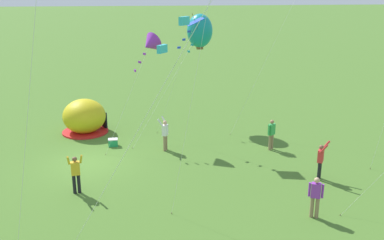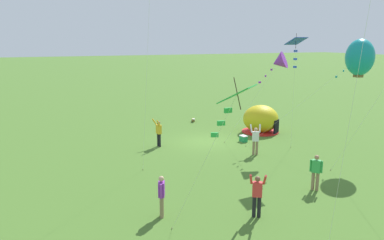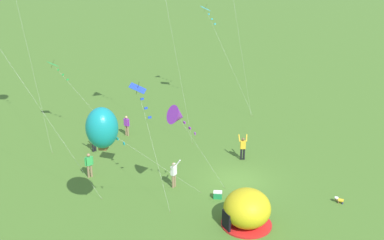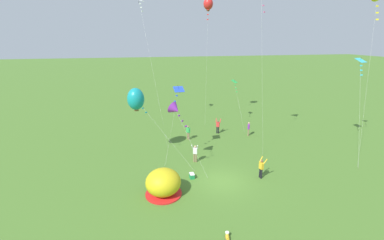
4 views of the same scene
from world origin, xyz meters
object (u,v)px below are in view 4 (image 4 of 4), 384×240
cooler_box (192,176)px  kite_white (140,3)px  kite_purple (175,109)px  person_near_tent (218,126)px  person_far_back (249,128)px  person_with_toddler (188,132)px  kite_teal (136,99)px  person_center_field (195,152)px  kite_cyan (361,64)px  person_arms_raised (261,167)px  kite_red (208,4)px  popup_tent (163,183)px  kite_blue (178,92)px  toddler_crawling (227,236)px  kite_green (235,84)px

cooler_box → kite_white: kite_white is taller
kite_white → kite_purple: kite_white is taller
person_near_tent → kite_white: kite_white is taller
person_far_back → person_with_toddler: 7.52m
person_with_toddler → kite_teal: 8.31m
person_center_field → kite_cyan: kite_cyan is taller
person_near_tent → person_far_back: bearing=-24.2°
person_arms_raised → kite_red: 22.07m
popup_tent → kite_cyan: (20.72, 4.87, 8.07)m
kite_cyan → kite_white: (-21.24, 11.46, 6.37)m
person_arms_raised → person_near_tent: bearing=91.4°
person_with_toddler → kite_teal: bearing=-150.2°
kite_blue → person_with_toddler: bearing=66.6°
toddler_crawling → person_far_back: bearing=62.0°
popup_tent → kite_green: (11.82, 16.05, 4.50)m
person_far_back → person_center_field: person_center_field is taller
toddler_crawling → kite_teal: (-4.90, 12.75, 5.78)m
kite_red → kite_green: 10.87m
person_near_tent → person_with_toddler: 4.24m
popup_tent → cooler_box: 3.33m
person_near_tent → person_with_toddler: bearing=-163.2°
person_with_toddler → kite_purple: size_ratio=0.27×
toddler_crawling → kite_teal: size_ratio=0.08×
cooler_box → kite_purple: 5.91m
person_center_field → kite_blue: kite_blue is taller
popup_tent → person_far_back: 15.52m
person_near_tent → kite_white: bearing=152.7°
kite_red → kite_purple: (-6.45, -13.03, -10.06)m
kite_white → kite_red: (8.62, 0.81, 0.21)m
person_far_back → kite_white: (-12.13, 6.03, 14.48)m
cooler_box → toddler_crawling: 7.32m
person_near_tent → kite_white: size_ratio=0.12×
person_far_back → person_with_toddler: bearing=177.5°
kite_white → kite_red: size_ratio=1.00×
person_near_tent → kite_purple: size_ratio=0.30×
person_with_toddler → person_arms_raised: person_arms_raised is taller
kite_cyan → kite_purple: bearing=-177.7°
cooler_box → kite_red: (5.45, 15.27, 15.44)m
kite_blue → person_far_back: bearing=22.4°
kite_cyan → cooler_box: bearing=-170.5°
toddler_crawling → kite_purple: (-1.60, 9.53, 5.42)m
person_with_toddler → kite_purple: 8.37m
person_near_tent → toddler_crawling: bearing=-105.9°
toddler_crawling → cooler_box: bearing=94.7°
person_with_toddler → kite_blue: bearing=-113.4°
person_with_toddler → kite_green: kite_green is taller
kite_white → person_center_field: bearing=-70.3°
person_near_tent → kite_green: (3.66, 4.20, 4.50)m
person_far_back → person_near_tent: bearing=155.8°
person_near_tent → person_arms_raised: size_ratio=1.00×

